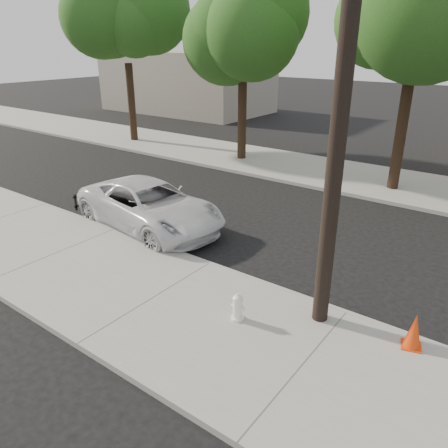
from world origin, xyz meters
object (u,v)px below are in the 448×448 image
Objects in this scene: fire_hydrant at (238,308)px; police_cruiser at (150,206)px; utility_pole at (341,110)px; traffic_cone at (414,331)px.

police_cruiser is at bearing 142.35° from fire_hydrant.
utility_pole reaches higher than traffic_cone.
utility_pole is 8.19m from police_cruiser.
police_cruiser is 7.37× the size of traffic_cone.
utility_pole is 4.64m from fire_hydrant.
police_cruiser is at bearing 166.58° from utility_pole.
utility_pole is 11.82× the size of traffic_cone.
traffic_cone is (8.92, -1.47, -0.26)m from police_cruiser.
traffic_cone is at bearing 10.58° from fire_hydrant.
utility_pole is at bearing -174.06° from traffic_cone.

